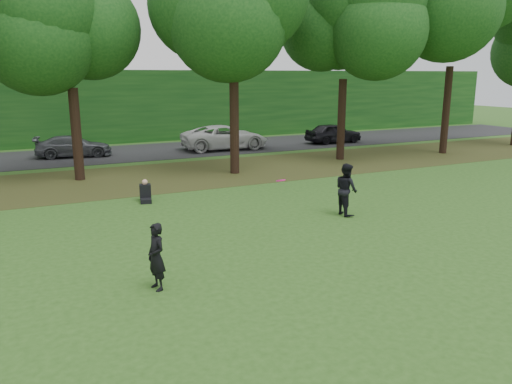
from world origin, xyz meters
TOP-DOWN VIEW (x-y plane):
  - ground at (0.00, 0.00)m, footprint 120.00×120.00m
  - leaf_litter at (0.00, 13.00)m, footprint 60.00×7.00m
  - street at (0.00, 21.00)m, footprint 70.00×7.00m
  - far_hedge at (0.00, 27.00)m, footprint 70.00×3.00m
  - player_left at (-2.86, 0.63)m, footprint 0.48×0.62m
  - player_right at (4.52, 3.87)m, footprint 0.72×0.90m
  - parked_cars at (-1.19, 19.92)m, footprint 36.77×3.54m
  - frisbee at (1.15, 2.32)m, footprint 0.36×0.36m
  - seated_person at (-1.23, 8.66)m, footprint 0.54×0.79m

SIDE VIEW (x-z plane):
  - ground at x=0.00m, z-range 0.00..0.00m
  - leaf_litter at x=0.00m, z-range 0.00..0.01m
  - street at x=0.00m, z-range 0.00..0.02m
  - seated_person at x=-1.23m, z-range -0.10..0.73m
  - parked_cars at x=-1.19m, z-range -0.02..1.52m
  - player_left at x=-2.86m, z-range 0.00..1.53m
  - player_right at x=4.52m, z-range 0.00..1.78m
  - frisbee at x=1.15m, z-range 1.75..1.85m
  - far_hedge at x=0.00m, z-range 0.00..5.00m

